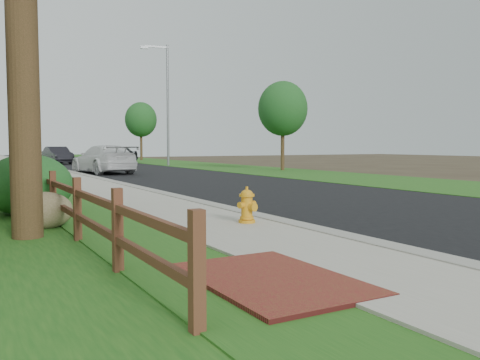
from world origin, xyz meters
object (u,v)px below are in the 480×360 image
streetlight (165,98)px  ranch_fence (44,190)px  dark_car_mid (116,154)px  fire_hydrant (247,206)px  white_suv (104,159)px

streetlight → ranch_fence: bearing=-116.8°
dark_car_mid → fire_hydrant: bearing=55.1°
ranch_fence → streetlight: bearing=63.2°
fire_hydrant → dark_car_mid: size_ratio=0.16×
white_suv → ranch_fence: bearing=64.2°
fire_hydrant → dark_car_mid: 37.25m
fire_hydrant → streetlight: (9.17, 28.22, 4.79)m
ranch_fence → streetlight: (12.42, 24.57, 4.60)m
ranch_fence → fire_hydrant: 4.89m
dark_car_mid → streetlight: streetlight is taller
ranch_fence → white_suv: bearing=71.4°
ranch_fence → streetlight: 27.91m
ranch_fence → white_suv: 17.53m
fire_hydrant → white_suv: (2.35, 20.26, 0.38)m
dark_car_mid → streetlight: size_ratio=0.48×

